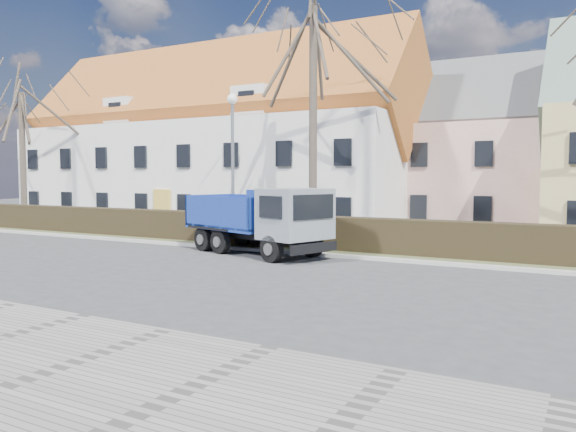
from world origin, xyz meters
The scene contains 12 objects.
ground centered at (0.00, 0.00, 0.00)m, with size 120.00×120.00×0.00m, color #38383A.
curb_far centered at (0.00, 4.60, 0.06)m, with size 80.00×0.30×0.12m, color #B2AEA6.
grass_strip centered at (0.00, 6.20, 0.05)m, with size 80.00×3.00×0.10m, color #49502D.
hedge centered at (0.00, 6.00, 0.65)m, with size 60.00×0.90×1.30m, color black.
building_white centered at (-13.00, 16.00, 4.75)m, with size 26.80×10.80×9.50m, color white, non-canonical shape.
building_pink centered at (4.00, 20.00, 4.00)m, with size 10.80×8.80×8.00m, color #D8A799, non-canonical shape.
tree_0 centered at (-22.00, 8.50, 4.95)m, with size 7.20×7.20×9.90m, color #42382E, non-canonical shape.
tree_1 centered at (-2.00, 8.50, 6.33)m, with size 9.20×9.20×12.65m, color #42382E, non-canonical shape.
dump_truck centered at (-2.33, 4.02, 1.30)m, with size 6.52×2.42×2.61m, color navy, non-canonical shape.
streetlight centered at (-5.29, 7.00, 3.36)m, with size 0.52×0.52×6.71m, color gray, non-canonical shape.
cart_frame centered at (-4.34, 3.98, 0.36)m, with size 0.79×0.45×0.73m, color silver, non-canonical shape.
parked_car_a centered at (-6.80, 9.67, 0.68)m, with size 1.60×3.99×1.36m, color black.
Camera 1 is at (9.18, -13.95, 2.92)m, focal length 35.00 mm.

